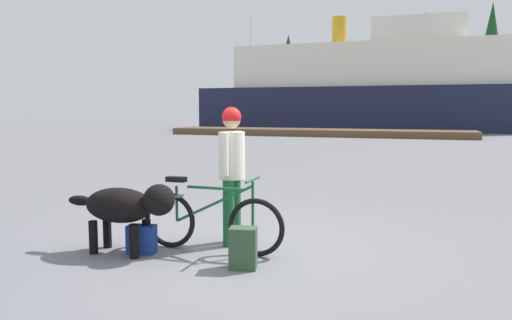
# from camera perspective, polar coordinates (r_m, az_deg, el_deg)

# --- Properties ---
(ground_plane) EXTENTS (160.00, 160.00, 0.00)m
(ground_plane) POSITION_cam_1_polar(r_m,az_deg,el_deg) (5.97, -2.49, -10.12)
(ground_plane) COLOR slate
(bicycle) EXTENTS (1.76, 0.44, 0.89)m
(bicycle) POSITION_cam_1_polar(r_m,az_deg,el_deg) (5.69, -5.42, -7.13)
(bicycle) COLOR black
(bicycle) RESTS_ON ground_plane
(person_cyclist) EXTENTS (0.32, 0.53, 1.68)m
(person_cyclist) POSITION_cam_1_polar(r_m,az_deg,el_deg) (5.89, -2.87, -0.31)
(person_cyclist) COLOR #19592D
(person_cyclist) RESTS_ON ground_plane
(dog) EXTENTS (1.40, 0.47, 0.83)m
(dog) POSITION_cam_1_polar(r_m,az_deg,el_deg) (5.75, -15.05, -5.28)
(dog) COLOR black
(dog) RESTS_ON ground_plane
(backpack) EXTENTS (0.32, 0.26, 0.44)m
(backpack) POSITION_cam_1_polar(r_m,az_deg,el_deg) (5.13, -1.52, -10.32)
(backpack) COLOR #334C33
(backpack) RESTS_ON ground_plane
(handbag_pannier) EXTENTS (0.35, 0.24, 0.33)m
(handbag_pannier) POSITION_cam_1_polar(r_m,az_deg,el_deg) (5.81, -13.31, -9.06)
(handbag_pannier) COLOR navy
(handbag_pannier) RESTS_ON ground_plane
(dock_pier) EXTENTS (18.14, 2.89, 0.40)m
(dock_pier) POSITION_cam_1_polar(r_m,az_deg,el_deg) (29.76, 7.14, 3.24)
(dock_pier) COLOR brown
(dock_pier) RESTS_ON ground_plane
(ferry_boat) EXTENTS (27.03, 8.50, 8.83)m
(ferry_boat) POSITION_cam_1_polar(r_m,az_deg,el_deg) (39.24, 14.55, 8.03)
(ferry_boat) COLOR #191E38
(ferry_boat) RESTS_ON ground_plane
(sailboat_moored) EXTENTS (7.93, 2.22, 9.54)m
(sailboat_moored) POSITION_cam_1_polar(r_m,az_deg,el_deg) (43.11, -0.58, 4.57)
(sailboat_moored) COLOR silver
(sailboat_moored) RESTS_ON ground_plane
(pine_tree_far_left) EXTENTS (3.58, 3.58, 10.07)m
(pine_tree_far_left) POSITION_cam_1_polar(r_m,az_deg,el_deg) (56.94, 3.82, 10.98)
(pine_tree_far_left) COLOR #4C331E
(pine_tree_far_left) RESTS_ON ground_plane
(pine_tree_center) EXTENTS (4.13, 4.13, 11.67)m
(pine_tree_center) POSITION_cam_1_polar(r_m,az_deg,el_deg) (54.80, 19.19, 11.27)
(pine_tree_center) COLOR #4C331E
(pine_tree_center) RESTS_ON ground_plane
(pine_tree_mid_back) EXTENTS (3.56, 3.56, 13.32)m
(pine_tree_mid_back) POSITION_cam_1_polar(r_m,az_deg,el_deg) (60.76, 25.93, 11.80)
(pine_tree_mid_back) COLOR #4C331E
(pine_tree_mid_back) RESTS_ON ground_plane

